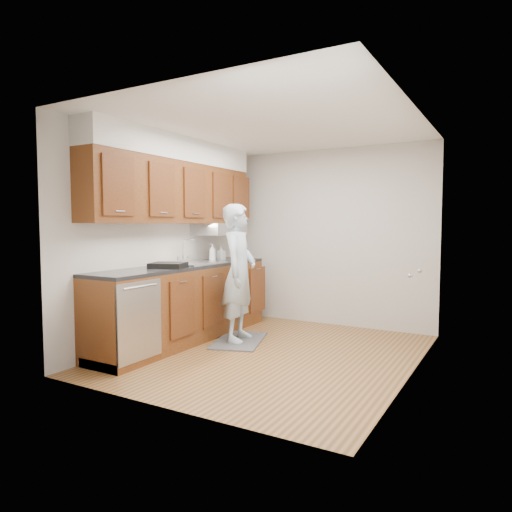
{
  "coord_description": "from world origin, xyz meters",
  "views": [
    {
      "loc": [
        2.33,
        -4.42,
        1.44
      ],
      "look_at": [
        -0.34,
        0.25,
        1.06
      ],
      "focal_mm": 32.0,
      "sensor_mm": 36.0,
      "label": 1
    }
  ],
  "objects_px": {
    "soap_bottle_a": "(213,253)",
    "steel_can": "(235,257)",
    "dish_rack": "(168,265)",
    "person": "(239,263)",
    "soap_bottle_b": "(221,253)"
  },
  "relations": [
    {
      "from": "soap_bottle_a",
      "to": "steel_can",
      "type": "relative_size",
      "value": 2.03
    },
    {
      "from": "dish_rack",
      "to": "soap_bottle_a",
      "type": "bearing_deg",
      "value": 76.14
    },
    {
      "from": "steel_can",
      "to": "dish_rack",
      "type": "distance_m",
      "value": 1.2
    },
    {
      "from": "person",
      "to": "dish_rack",
      "type": "bearing_deg",
      "value": 129.52
    },
    {
      "from": "soap_bottle_a",
      "to": "steel_can",
      "type": "bearing_deg",
      "value": 40.33
    },
    {
      "from": "person",
      "to": "steel_can",
      "type": "bearing_deg",
      "value": 24.47
    },
    {
      "from": "steel_can",
      "to": "person",
      "type": "bearing_deg",
      "value": -52.65
    },
    {
      "from": "steel_can",
      "to": "dish_rack",
      "type": "height_order",
      "value": "steel_can"
    },
    {
      "from": "soap_bottle_b",
      "to": "dish_rack",
      "type": "bearing_deg",
      "value": -86.29
    },
    {
      "from": "person",
      "to": "soap_bottle_a",
      "type": "bearing_deg",
      "value": 49.96
    },
    {
      "from": "soap_bottle_b",
      "to": "steel_can",
      "type": "height_order",
      "value": "soap_bottle_b"
    },
    {
      "from": "person",
      "to": "soap_bottle_a",
      "type": "xyz_separation_m",
      "value": [
        -0.61,
        0.32,
        0.1
      ]
    },
    {
      "from": "person",
      "to": "soap_bottle_a",
      "type": "height_order",
      "value": "person"
    },
    {
      "from": "soap_bottle_a",
      "to": "dish_rack",
      "type": "height_order",
      "value": "soap_bottle_a"
    },
    {
      "from": "soap_bottle_a",
      "to": "dish_rack",
      "type": "relative_size",
      "value": 0.63
    }
  ]
}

